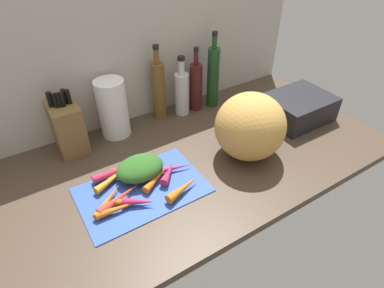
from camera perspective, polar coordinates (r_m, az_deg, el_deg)
The scene contains 25 objects.
ground_plane at distance 122.75cm, azimuth -3.30°, elevation -3.85°, with size 170.00×80.00×3.00cm, color #47382B.
wall_back at distance 136.84cm, azimuth -12.07°, elevation 15.50°, with size 170.00×3.00×60.00cm, color #BCB7AD.
cutting_board at distance 112.03cm, azimuth -8.81°, elevation -7.97°, with size 42.29×27.25×0.80cm, color #2D51B7.
carrot_0 at distance 115.23cm, azimuth -13.89°, elevation -6.00°, with size 2.79×2.79×14.84cm, color orange.
carrot_1 at distance 113.53cm, azimuth -6.00°, elevation -5.68°, with size 2.73×2.73×15.82cm, color orange.
carrot_2 at distance 105.37cm, azimuth -12.80°, elevation -11.03°, with size 2.55×2.55×14.61cm, color orange.
carrot_3 at distance 108.34cm, azimuth -1.59°, elevation -7.83°, with size 3.29×3.29×14.11cm, color orange.
carrot_4 at distance 108.77cm, azimuth -14.59°, elevation -9.53°, with size 2.38×2.38×15.38cm, color orange.
carrot_5 at distance 106.67cm, azimuth -10.44°, elevation -9.96°, with size 2.26×2.26×12.34cm, color orange.
carrot_6 at distance 116.43cm, azimuth -13.83°, elevation -5.68°, with size 2.08×2.08×16.96cm, color orange.
carrot_7 at distance 108.12cm, azimuth -12.64°, elevation -9.26°, with size 2.97×2.97×17.09cm, color red.
carrot_8 at distance 114.00cm, azimuth -4.21°, elevation -5.16°, with size 3.22×3.22×10.49cm, color #B2264C.
carrot_9 at distance 117.64cm, azimuth -10.09°, elevation -4.47°, with size 2.21×2.21×17.10cm, color red.
carrot_10 at distance 116.47cm, azimuth -3.57°, elevation -4.37°, with size 2.15×2.15×16.01cm, color #B2264C.
carrot_11 at distance 105.72cm, azimuth -9.46°, elevation -10.07°, with size 3.00×3.00×10.21cm, color #B2264C.
carrot_12 at distance 117.48cm, azimuth -13.36°, elevation -4.77°, with size 3.17×3.17×16.64cm, color #B2264C.
carrot_greens_pile at distance 114.13cm, azimuth -9.23°, elevation -4.24°, with size 16.96×13.05×7.18cm, color #2D6023.
winter_squash at distance 120.24cm, azimuth 10.28°, elevation 3.07°, with size 26.51×25.89×25.33cm, color gold.
knife_block at distance 131.57cm, azimuth -21.19°, elevation 2.89°, with size 10.41×14.76×25.04cm.
paper_towel_roll at distance 133.85cm, azimuth -13.86°, elevation 6.13°, with size 11.80×11.80×24.32cm, color white.
bottle_0 at distance 141.99cm, azimuth -5.93°, elevation 9.60°, with size 5.86×5.86×33.14cm.
bottle_1 at distance 144.91cm, azimuth -1.81°, elevation 9.19°, with size 6.35×6.35×27.38cm.
bottle_2 at distance 148.34cm, azimuth 0.69°, elevation 10.25°, with size 5.76×5.76×29.57cm.
bottle_3 at distance 150.21cm, azimuth 3.75°, elevation 11.86°, with size 5.45×5.45×35.10cm.
dish_rack at distance 151.31cm, azimuth 18.28°, elevation 6.19°, with size 27.83×22.36×10.95cm, color black.
Camera 1 is at (-43.07, -81.60, 79.46)cm, focal length 30.08 mm.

